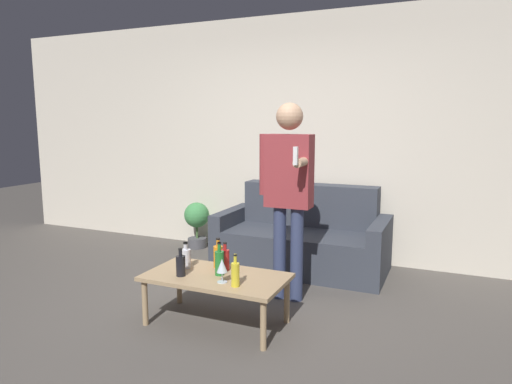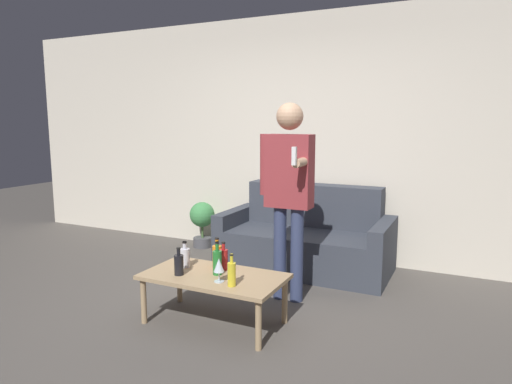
{
  "view_description": "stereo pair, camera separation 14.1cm",
  "coord_description": "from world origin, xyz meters",
  "px_view_note": "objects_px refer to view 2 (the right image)",
  "views": [
    {
      "loc": [
        1.64,
        -2.77,
        1.54
      ],
      "look_at": [
        0.13,
        0.68,
        0.95
      ],
      "focal_mm": 32.0,
      "sensor_mm": 36.0,
      "label": 1
    },
    {
      "loc": [
        1.76,
        -2.72,
        1.54
      ],
      "look_at": [
        0.13,
        0.68,
        0.95
      ],
      "focal_mm": 32.0,
      "sensor_mm": 36.0,
      "label": 2
    }
  ],
  "objects_px": {
    "coffee_table": "(214,280)",
    "person_standing_front": "(288,185)",
    "bottle_orange": "(185,257)",
    "couch": "(306,240)"
  },
  "relations": [
    {
      "from": "couch",
      "to": "bottle_orange",
      "type": "height_order",
      "value": "couch"
    },
    {
      "from": "coffee_table",
      "to": "person_standing_front",
      "type": "xyz_separation_m",
      "value": [
        0.33,
        0.68,
        0.66
      ]
    },
    {
      "from": "coffee_table",
      "to": "bottle_orange",
      "type": "relative_size",
      "value": 5.14
    },
    {
      "from": "coffee_table",
      "to": "person_standing_front",
      "type": "bearing_deg",
      "value": 64.35
    },
    {
      "from": "coffee_table",
      "to": "bottle_orange",
      "type": "height_order",
      "value": "bottle_orange"
    },
    {
      "from": "bottle_orange",
      "to": "coffee_table",
      "type": "bearing_deg",
      "value": -11.17
    },
    {
      "from": "bottle_orange",
      "to": "person_standing_front",
      "type": "relative_size",
      "value": 0.12
    },
    {
      "from": "person_standing_front",
      "to": "coffee_table",
      "type": "bearing_deg",
      "value": -115.65
    },
    {
      "from": "person_standing_front",
      "to": "bottle_orange",
      "type": "bearing_deg",
      "value": -135.25
    },
    {
      "from": "coffee_table",
      "to": "bottle_orange",
      "type": "distance_m",
      "value": 0.33
    }
  ]
}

